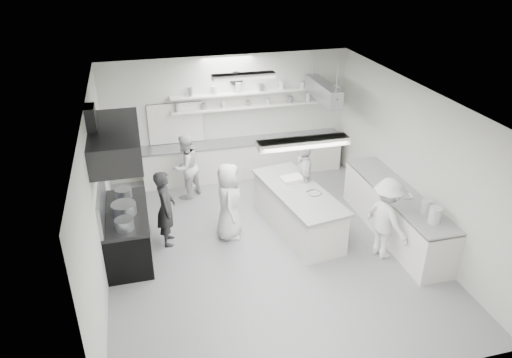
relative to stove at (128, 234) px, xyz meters
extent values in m
cube|color=#979797|center=(2.60, -0.40, -0.46)|extent=(6.00, 7.00, 0.02)
cube|color=white|center=(2.60, -0.40, 2.56)|extent=(6.00, 7.00, 0.02)
cube|color=beige|center=(2.60, 3.10, 1.05)|extent=(6.00, 0.04, 3.00)
cube|color=beige|center=(2.60, -3.90, 1.05)|extent=(6.00, 0.04, 3.00)
cube|color=beige|center=(-0.40, -0.40, 1.05)|extent=(0.04, 7.00, 3.00)
cube|color=beige|center=(5.60, -0.40, 1.05)|extent=(0.04, 7.00, 3.00)
cube|color=black|center=(0.00, 0.00, 0.00)|extent=(0.80, 1.80, 0.90)
cube|color=#242425|center=(0.00, 0.00, 1.90)|extent=(0.85, 2.00, 0.50)
cube|color=silver|center=(2.90, 2.80, 0.01)|extent=(5.00, 0.60, 0.92)
cube|color=silver|center=(3.30, 2.97, 1.30)|extent=(4.20, 0.26, 0.04)
cube|color=silver|center=(3.30, 2.97, 1.65)|extent=(4.20, 0.26, 0.04)
cube|color=black|center=(1.30, 3.08, 1.00)|extent=(1.30, 0.04, 1.00)
cylinder|color=silver|center=(2.80, 3.06, 2.00)|extent=(0.32, 0.05, 0.32)
cube|color=silver|center=(5.25, -0.60, 0.02)|extent=(0.74, 3.30, 0.94)
cube|color=#979BA2|center=(4.60, 2.00, 1.85)|extent=(0.30, 1.60, 0.40)
cube|color=silver|center=(2.60, -2.20, 2.49)|extent=(1.30, 0.25, 0.10)
cube|color=silver|center=(2.60, 1.40, 2.49)|extent=(1.30, 0.25, 0.10)
cube|color=silver|center=(3.38, 0.03, -0.01)|extent=(1.27, 2.51, 0.88)
cylinder|color=#979BA2|center=(0.00, -0.09, 0.59)|extent=(0.44, 0.44, 0.26)
imported|color=#252627|center=(0.76, 0.23, 0.33)|extent=(0.42, 0.60, 1.56)
imported|color=silver|center=(1.36, 2.04, 0.31)|extent=(0.94, 0.92, 1.53)
imported|color=silver|center=(1.98, 0.16, 0.35)|extent=(0.64, 0.86, 1.60)
imported|color=silver|center=(3.71, 0.66, 0.37)|extent=(0.62, 1.02, 1.63)
imported|color=silver|center=(4.68, -1.22, 0.36)|extent=(0.83, 1.16, 1.62)
imported|color=#979BA2|center=(3.64, -0.18, 0.47)|extent=(0.33, 0.33, 0.07)
imported|color=silver|center=(3.34, 0.25, 0.47)|extent=(0.28, 0.28, 0.07)
imported|color=silver|center=(5.28, -0.82, 0.52)|extent=(0.27, 0.27, 0.06)
camera|label=1|loc=(0.43, -7.98, 5.04)|focal=33.86mm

